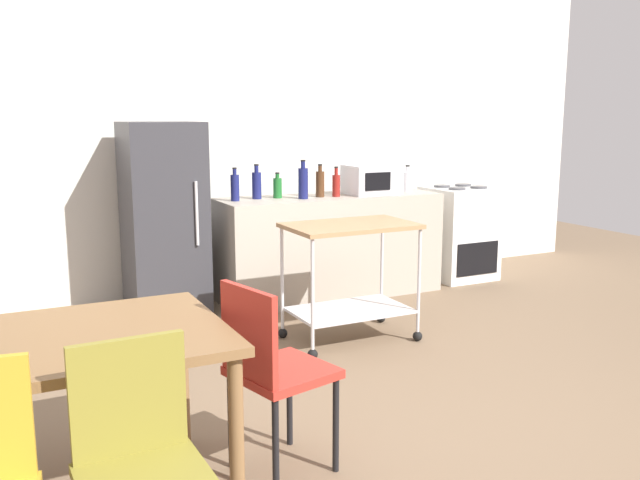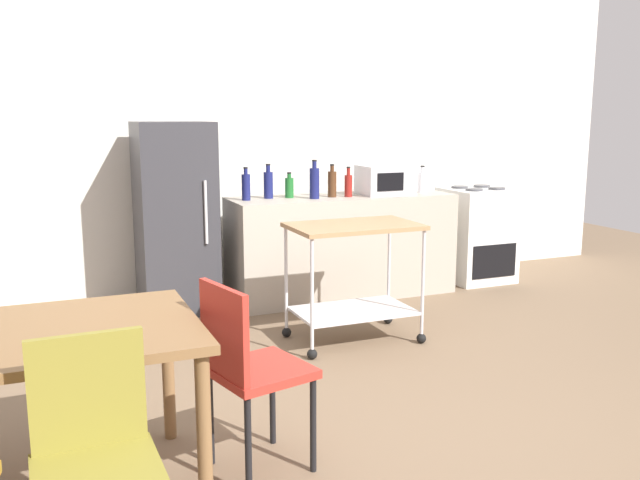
% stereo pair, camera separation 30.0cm
% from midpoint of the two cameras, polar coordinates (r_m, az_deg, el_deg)
% --- Properties ---
extents(ground_plane, '(12.00, 12.00, 0.00)m').
position_cam_midpoint_polar(ground_plane, '(3.64, 4.83, -15.82)').
color(ground_plane, brown).
extents(back_wall, '(8.40, 0.12, 2.90)m').
position_cam_midpoint_polar(back_wall, '(6.22, -10.68, 8.84)').
color(back_wall, silver).
rests_on(back_wall, ground_plane).
extents(kitchen_counter, '(2.00, 0.64, 0.90)m').
position_cam_midpoint_polar(kitchen_counter, '(6.09, -0.61, -0.49)').
color(kitchen_counter, '#A89E8E').
rests_on(kitchen_counter, ground_plane).
extents(dining_table, '(1.50, 0.90, 0.75)m').
position_cam_midpoint_polar(dining_table, '(2.95, -25.73, -9.12)').
color(dining_table, brown).
rests_on(dining_table, ground_plane).
extents(chair_red, '(0.48, 0.48, 0.89)m').
position_cam_midpoint_polar(chair_red, '(3.07, -6.98, -10.39)').
color(chair_red, '#B72D23').
rests_on(chair_red, ground_plane).
extents(chair_olive, '(0.41, 0.41, 0.89)m').
position_cam_midpoint_polar(chair_olive, '(2.41, -18.49, -17.06)').
color(chair_olive, olive).
rests_on(chair_olive, ground_plane).
extents(stove_oven, '(0.60, 0.61, 0.92)m').
position_cam_midpoint_polar(stove_oven, '(6.85, 10.29, 0.59)').
color(stove_oven, white).
rests_on(stove_oven, ground_plane).
extents(refrigerator, '(0.60, 0.63, 1.55)m').
position_cam_midpoint_polar(refrigerator, '(5.66, -14.40, 1.67)').
color(refrigerator, '#333338').
rests_on(refrigerator, ground_plane).
extents(kitchen_cart, '(0.91, 0.57, 0.85)m').
position_cam_midpoint_polar(kitchen_cart, '(4.84, 0.77, -1.88)').
color(kitchen_cart, '#A37A51').
rests_on(kitchen_cart, ground_plane).
extents(bottle_vinegar, '(0.07, 0.07, 0.28)m').
position_cam_midpoint_polar(bottle_vinegar, '(5.70, -8.63, 4.40)').
color(bottle_vinegar, navy).
rests_on(bottle_vinegar, kitchen_counter).
extents(bottle_soy_sauce, '(0.08, 0.08, 0.29)m').
position_cam_midpoint_polar(bottle_soy_sauce, '(5.82, -6.80, 4.62)').
color(bottle_soy_sauce, navy).
rests_on(bottle_soy_sauce, kitchen_counter).
extents(bottle_wine, '(0.08, 0.08, 0.22)m').
position_cam_midpoint_polar(bottle_wine, '(5.87, -5.04, 4.40)').
color(bottle_wine, '#1E6628').
rests_on(bottle_wine, kitchen_counter).
extents(bottle_sesame_oil, '(0.08, 0.08, 0.33)m').
position_cam_midpoint_polar(bottle_sesame_oil, '(5.79, -2.91, 4.82)').
color(bottle_sesame_oil, navy).
rests_on(bottle_sesame_oil, kitchen_counter).
extents(bottle_sparkling_water, '(0.08, 0.08, 0.28)m').
position_cam_midpoint_polar(bottle_sparkling_water, '(5.92, -1.45, 4.76)').
color(bottle_sparkling_water, '#4C2D19').
rests_on(bottle_sparkling_water, kitchen_counter).
extents(bottle_olive_oil, '(0.07, 0.07, 0.26)m').
position_cam_midpoint_polar(bottle_olive_oil, '(5.95, -0.09, 4.64)').
color(bottle_olive_oil, maroon).
rests_on(bottle_olive_oil, kitchen_counter).
extents(microwave, '(0.46, 0.35, 0.26)m').
position_cam_midpoint_polar(microwave, '(6.15, 2.95, 5.07)').
color(microwave, silver).
rests_on(microwave, kitchen_counter).
extents(bottle_hot_sauce, '(0.08, 0.08, 0.25)m').
position_cam_midpoint_polar(bottle_hot_sauce, '(6.33, 5.96, 4.90)').
color(bottle_hot_sauce, silver).
rests_on(bottle_hot_sauce, kitchen_counter).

